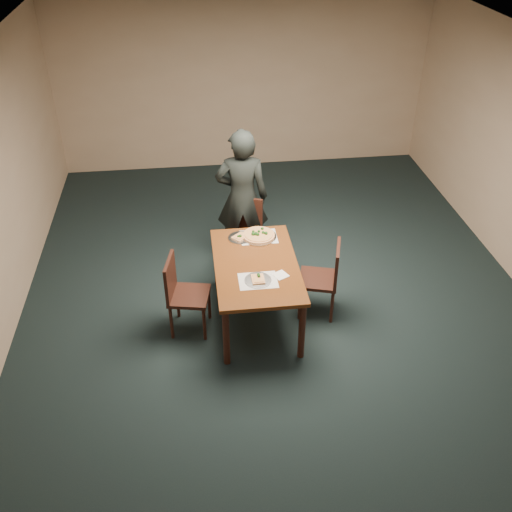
{
  "coord_description": "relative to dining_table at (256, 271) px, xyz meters",
  "views": [
    {
      "loc": [
        -0.91,
        -5.1,
        4.29
      ],
      "look_at": [
        -0.29,
        -0.11,
        0.85
      ],
      "focal_mm": 40.0,
      "sensor_mm": 36.0,
      "label": 1
    }
  ],
  "objects": [
    {
      "name": "napkin",
      "position": [
        0.23,
        -0.24,
        0.09
      ],
      "size": [
        0.19,
        0.19,
        0.01
      ],
      "primitive_type": "cube",
      "rotation": [
        0.0,
        0.0,
        0.48
      ],
      "color": "white",
      "rests_on": "dining_table"
    },
    {
      "name": "diner",
      "position": [
        -0.02,
        1.23,
        0.24
      ],
      "size": [
        0.69,
        0.49,
        1.79
      ],
      "primitive_type": "imported",
      "rotation": [
        0.0,
        0.0,
        3.04
      ],
      "color": "black",
      "rests_on": "ground"
    },
    {
      "name": "chair_right",
      "position": [
        0.79,
        0.01,
        -0.14
      ],
      "size": [
        0.52,
        0.52,
        0.91
      ],
      "rotation": [
        0.0,
        0.0,
        -1.86
      ],
      "color": "black",
      "rests_on": "ground"
    },
    {
      "name": "chair_far",
      "position": [
        -0.02,
        1.09,
        -0.14
      ],
      "size": [
        0.55,
        0.55,
        0.91
      ],
      "rotation": [
        0.0,
        0.0,
        -0.38
      ],
      "color": "black",
      "rests_on": "ground"
    },
    {
      "name": "pizza_pan",
      "position": [
        0.1,
        0.53,
        0.11
      ],
      "size": [
        0.41,
        0.41,
        0.07
      ],
      "color": "silver",
      "rests_on": "dining_table"
    },
    {
      "name": "slice_plate_near",
      "position": [
        -0.02,
        -0.3,
        0.11
      ],
      "size": [
        0.28,
        0.28,
        0.06
      ],
      "color": "silver",
      "rests_on": "dining_table"
    },
    {
      "name": "placemat_main",
      "position": [
        0.1,
        0.53,
        0.09
      ],
      "size": [
        0.42,
        0.32,
        0.0
      ],
      "primitive_type": "cube",
      "color": "white",
      "rests_on": "dining_table"
    },
    {
      "name": "placemat_near",
      "position": [
        -0.02,
        -0.31,
        0.09
      ],
      "size": [
        0.4,
        0.3,
        0.0
      ],
      "primitive_type": "cube",
      "color": "white",
      "rests_on": "dining_table"
    },
    {
      "name": "dining_table",
      "position": [
        0.0,
        0.0,
        0.0
      ],
      "size": [
        0.9,
        1.5,
        0.75
      ],
      "color": "#502710",
      "rests_on": "ground"
    },
    {
      "name": "ground",
      "position": [
        0.29,
        0.11,
        -0.66
      ],
      "size": [
        8.0,
        8.0,
        0.0
      ],
      "primitive_type": "plane",
      "color": "black",
      "rests_on": "ground"
    },
    {
      "name": "slice_plate_far",
      "position": [
        -0.12,
        0.53,
        0.1
      ],
      "size": [
        0.28,
        0.28,
        0.06
      ],
      "color": "silver",
      "rests_on": "dining_table"
    },
    {
      "name": "chair_left",
      "position": [
        -0.82,
        -0.08,
        -0.14
      ],
      "size": [
        0.49,
        0.49,
        0.91
      ],
      "rotation": [
        0.0,
        0.0,
        1.37
      ],
      "color": "black",
      "rests_on": "ground"
    },
    {
      "name": "room_shell",
      "position": [
        0.29,
        0.11,
        1.08
      ],
      "size": [
        8.0,
        8.0,
        8.0
      ],
      "color": "tan",
      "rests_on": "ground"
    }
  ]
}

